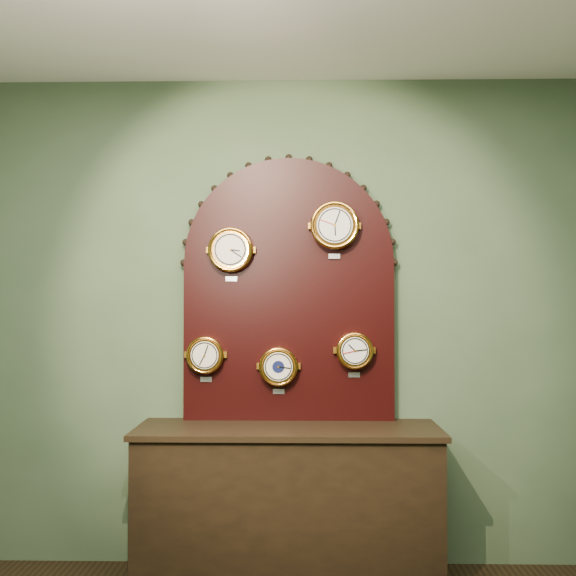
{
  "coord_description": "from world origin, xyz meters",
  "views": [
    {
      "loc": [
        0.07,
        -1.42,
        1.51
      ],
      "look_at": [
        0.0,
        2.25,
        1.58
      ],
      "focal_mm": 42.11,
      "sensor_mm": 36.0,
      "label": 1
    }
  ],
  "objects_px": {
    "display_board": "(289,281)",
    "tide_clock": "(354,351)",
    "barometer": "(279,366)",
    "hygrometer": "(205,355)",
    "shop_counter": "(288,507)",
    "arabic_clock": "(335,226)",
    "roman_clock": "(231,250)"
  },
  "relations": [
    {
      "from": "shop_counter",
      "to": "arabic_clock",
      "type": "xyz_separation_m",
      "value": [
        0.26,
        0.15,
        1.53
      ]
    },
    {
      "from": "display_board",
      "to": "tide_clock",
      "type": "distance_m",
      "value": 0.55
    },
    {
      "from": "hygrometer",
      "to": "display_board",
      "type": "bearing_deg",
      "value": 8.01
    },
    {
      "from": "roman_clock",
      "to": "tide_clock",
      "type": "relative_size",
      "value": 1.17
    },
    {
      "from": "roman_clock",
      "to": "arabic_clock",
      "type": "xyz_separation_m",
      "value": [
        0.59,
        -0.0,
        0.14
      ]
    },
    {
      "from": "barometer",
      "to": "tide_clock",
      "type": "distance_m",
      "value": 0.44
    },
    {
      "from": "display_board",
      "to": "roman_clock",
      "type": "bearing_deg",
      "value": -168.37
    },
    {
      "from": "tide_clock",
      "to": "roman_clock",
      "type": "bearing_deg",
      "value": -179.9
    },
    {
      "from": "barometer",
      "to": "hygrometer",
      "type": "bearing_deg",
      "value": 179.95
    },
    {
      "from": "display_board",
      "to": "barometer",
      "type": "distance_m",
      "value": 0.49
    },
    {
      "from": "shop_counter",
      "to": "display_board",
      "type": "relative_size",
      "value": 1.05
    },
    {
      "from": "shop_counter",
      "to": "barometer",
      "type": "distance_m",
      "value": 0.76
    },
    {
      "from": "arabic_clock",
      "to": "barometer",
      "type": "xyz_separation_m",
      "value": [
        -0.32,
        0.0,
        -0.79
      ]
    },
    {
      "from": "roman_clock",
      "to": "display_board",
      "type": "bearing_deg",
      "value": 11.63
    },
    {
      "from": "shop_counter",
      "to": "barometer",
      "type": "xyz_separation_m",
      "value": [
        -0.06,
        0.15,
        0.74
      ]
    },
    {
      "from": "arabic_clock",
      "to": "barometer",
      "type": "relative_size",
      "value": 1.19
    },
    {
      "from": "display_board",
      "to": "tide_clock",
      "type": "bearing_deg",
      "value": -10.09
    },
    {
      "from": "hygrometer",
      "to": "tide_clock",
      "type": "height_order",
      "value": "tide_clock"
    },
    {
      "from": "hygrometer",
      "to": "tide_clock",
      "type": "xyz_separation_m",
      "value": [
        0.84,
        0.0,
        0.03
      ]
    },
    {
      "from": "arabic_clock",
      "to": "hygrometer",
      "type": "relative_size",
      "value": 1.23
    },
    {
      "from": "roman_clock",
      "to": "arabic_clock",
      "type": "relative_size",
      "value": 0.95
    },
    {
      "from": "barometer",
      "to": "tide_clock",
      "type": "xyz_separation_m",
      "value": [
        0.43,
        0.0,
        0.09
      ]
    },
    {
      "from": "shop_counter",
      "to": "tide_clock",
      "type": "height_order",
      "value": "tide_clock"
    },
    {
      "from": "shop_counter",
      "to": "barometer",
      "type": "relative_size",
      "value": 5.95
    },
    {
      "from": "tide_clock",
      "to": "barometer",
      "type": "bearing_deg",
      "value": -179.94
    },
    {
      "from": "shop_counter",
      "to": "hygrometer",
      "type": "xyz_separation_m",
      "value": [
        -0.47,
        0.15,
        0.81
      ]
    },
    {
      "from": "shop_counter",
      "to": "arabic_clock",
      "type": "distance_m",
      "value": 1.56
    },
    {
      "from": "roman_clock",
      "to": "tide_clock",
      "type": "distance_m",
      "value": 0.9
    },
    {
      "from": "shop_counter",
      "to": "arabic_clock",
      "type": "bearing_deg",
      "value": 30.37
    },
    {
      "from": "arabic_clock",
      "to": "tide_clock",
      "type": "relative_size",
      "value": 1.24
    },
    {
      "from": "display_board",
      "to": "tide_clock",
      "type": "height_order",
      "value": "display_board"
    },
    {
      "from": "arabic_clock",
      "to": "display_board",
      "type": "bearing_deg",
      "value": 165.41
    }
  ]
}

